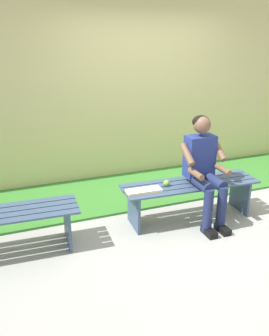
{
  "coord_description": "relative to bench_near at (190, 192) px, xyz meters",
  "views": [
    {
      "loc": [
        2.03,
        3.47,
        2.17
      ],
      "look_at": [
        0.77,
        0.15,
        0.82
      ],
      "focal_mm": 38.51,
      "sensor_mm": 36.0,
      "label": 1
    }
  ],
  "objects": [
    {
      "name": "bench_near",
      "position": [
        0.0,
        0.0,
        0.0
      ],
      "size": [
        1.69,
        0.53,
        0.47
      ],
      "rotation": [
        0.0,
        0.0,
        -0.05
      ],
      "color": "#384C6B",
      "rests_on": "ground"
    },
    {
      "name": "grass_strip",
      "position": [
        1.11,
        -1.31,
        -0.34
      ],
      "size": [
        9.0,
        1.88,
        0.03
      ],
      "primitive_type": "cube",
      "color": "#387A2D",
      "rests_on": "ground"
    },
    {
      "name": "brick_wall",
      "position": [
        0.5,
        -1.76,
        1.18
      ],
      "size": [
        9.5,
        0.24,
        3.06
      ],
      "primitive_type": "cube",
      "color": "#D1C684",
      "rests_on": "ground"
    },
    {
      "name": "book_open",
      "position": [
        0.61,
        0.03,
        0.13
      ],
      "size": [
        0.42,
        0.18,
        0.02
      ],
      "rotation": [
        0.0,
        0.0,
        -0.05
      ],
      "color": "white",
      "rests_on": "bench_near"
    },
    {
      "name": "person_seated",
      "position": [
        -0.11,
        0.1,
        0.35
      ],
      "size": [
        0.5,
        0.69,
        1.27
      ],
      "color": "navy",
      "rests_on": "ground"
    },
    {
      "name": "ground_plane",
      "position": [
        1.11,
        1.0,
        -0.37
      ],
      "size": [
        10.0,
        7.0,
        0.04
      ],
      "primitive_type": "cube",
      "color": "#9E9E99"
    },
    {
      "name": "apple",
      "position": [
        0.31,
        -0.02,
        0.15
      ],
      "size": [
        0.07,
        0.07,
        0.07
      ],
      "primitive_type": "sphere",
      "color": "#72B738",
      "rests_on": "bench_near"
    }
  ]
}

